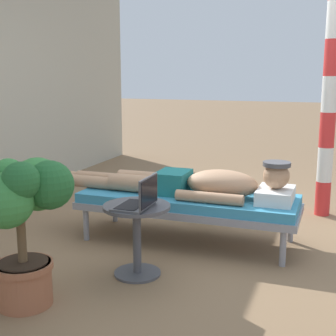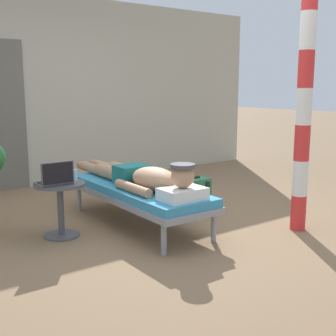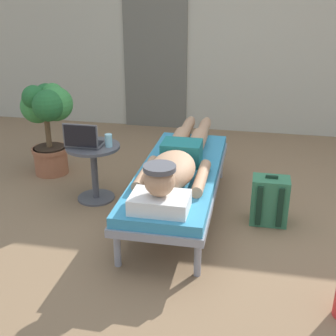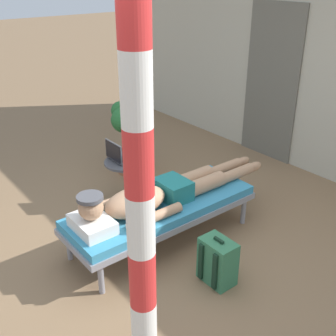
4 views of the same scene
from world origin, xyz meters
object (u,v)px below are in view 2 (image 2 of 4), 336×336
object	(u,v)px
laptop	(55,179)
person_reclining	(142,177)
porch_post	(304,107)
side_table	(60,200)
drink_glass	(74,175)
lounge_chair	(139,192)
backpack	(195,196)

from	to	relation	value
laptop	person_reclining	bearing A→B (deg)	-9.58
laptop	porch_post	distance (m)	2.45
side_table	drink_glass	world-z (taller)	drink_glass
drink_glass	laptop	bearing A→B (deg)	-166.49
lounge_chair	backpack	world-z (taller)	backpack
drink_glass	porch_post	bearing A→B (deg)	-32.75
laptop	backpack	bearing A→B (deg)	-2.73
side_table	backpack	size ratio (longest dim) A/B	1.23
lounge_chair	porch_post	world-z (taller)	porch_post
side_table	laptop	bearing A→B (deg)	-139.48
laptop	drink_glass	world-z (taller)	laptop
lounge_chair	drink_glass	world-z (taller)	drink_glass
backpack	porch_post	distance (m)	1.56
lounge_chair	person_reclining	bearing A→B (deg)	-90.00
laptop	drink_glass	distance (m)	0.22
backpack	porch_post	xyz separation A→B (m)	(0.45, -1.07, 1.03)
person_reclining	side_table	bearing A→B (deg)	166.19
lounge_chair	laptop	bearing A→B (deg)	174.65
person_reclining	side_table	world-z (taller)	person_reclining
person_reclining	drink_glass	xyz separation A→B (m)	(-0.65, 0.20, 0.06)
porch_post	backpack	bearing A→B (deg)	113.02
side_table	drink_glass	size ratio (longest dim) A/B	4.61
backpack	porch_post	bearing A→B (deg)	-66.98
lounge_chair	backpack	distance (m)	0.77
person_reclining	drink_glass	bearing A→B (deg)	163.22
side_table	porch_post	world-z (taller)	porch_post
laptop	porch_post	xyz separation A→B (m)	(2.07, -1.15, 0.65)
laptop	backpack	world-z (taller)	laptop
person_reclining	side_table	xyz separation A→B (m)	(-0.80, 0.20, -0.16)
lounge_chair	drink_glass	size ratio (longest dim) A/B	16.59
drink_glass	porch_post	world-z (taller)	porch_post
person_reclining	backpack	bearing A→B (deg)	5.08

